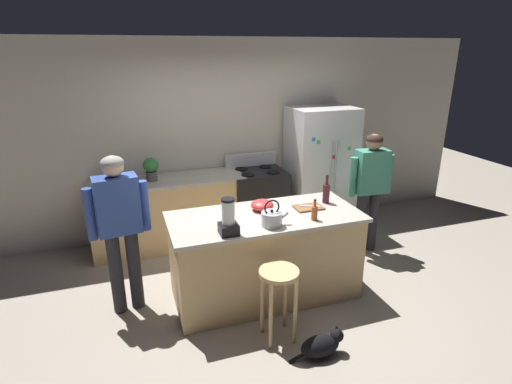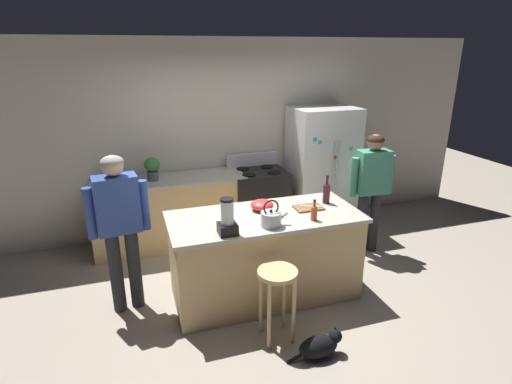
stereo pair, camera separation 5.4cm
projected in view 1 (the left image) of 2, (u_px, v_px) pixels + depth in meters
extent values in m
plane|color=#9E9384|center=(265.00, 294.00, 4.45)|extent=(14.00, 14.00, 0.00)
cube|color=beige|center=(219.00, 138.00, 5.73)|extent=(8.00, 0.10, 2.70)
cube|color=tan|center=(265.00, 258.00, 4.30)|extent=(1.92, 0.81, 0.90)
cube|color=#B2AD9E|center=(265.00, 217.00, 4.14)|extent=(1.98, 0.87, 0.04)
cube|color=tan|center=(170.00, 214.00, 5.44)|extent=(2.00, 0.64, 0.90)
cube|color=#B2AD9E|center=(167.00, 180.00, 5.28)|extent=(2.00, 0.64, 0.04)
cube|color=silver|center=(320.00, 169.00, 5.91)|extent=(0.90, 0.70, 1.78)
cylinder|color=#B7BABF|center=(330.00, 170.00, 5.54)|extent=(0.02, 0.02, 0.80)
cylinder|color=#B7BABF|center=(335.00, 169.00, 5.56)|extent=(0.02, 0.02, 0.80)
cube|color=#3FB259|center=(319.00, 142.00, 5.36)|extent=(0.05, 0.01, 0.05)
cube|color=red|center=(334.00, 157.00, 5.51)|extent=(0.05, 0.01, 0.05)
cube|color=#3FB259|center=(349.00, 148.00, 5.55)|extent=(0.05, 0.01, 0.05)
cube|color=#268CD8|center=(314.00, 139.00, 5.33)|extent=(0.05, 0.01, 0.05)
cube|color=black|center=(257.00, 202.00, 5.78)|extent=(0.76, 0.64, 0.94)
cube|color=black|center=(265.00, 214.00, 5.50)|extent=(0.60, 0.01, 0.24)
cube|color=#B7BABF|center=(251.00, 160.00, 5.85)|extent=(0.76, 0.06, 0.18)
cylinder|color=black|center=(248.00, 175.00, 5.43)|extent=(0.18, 0.18, 0.01)
cylinder|color=black|center=(273.00, 172.00, 5.54)|extent=(0.18, 0.18, 0.01)
cylinder|color=black|center=(241.00, 169.00, 5.70)|extent=(0.18, 0.18, 0.01)
cylinder|color=black|center=(265.00, 167.00, 5.80)|extent=(0.18, 0.18, 0.01)
cylinder|color=#26262B|center=(116.00, 273.00, 4.03)|extent=(0.15, 0.15, 0.87)
cylinder|color=#26262B|center=(135.00, 269.00, 4.10)|extent=(0.15, 0.15, 0.87)
cube|color=#334C99|center=(117.00, 205.00, 3.82)|extent=(0.43, 0.27, 0.56)
cylinder|color=#334C99|center=(90.00, 214.00, 3.74)|extent=(0.10, 0.10, 0.51)
cylinder|color=#334C99|center=(144.00, 206.00, 3.95)|extent=(0.10, 0.10, 0.51)
sphere|color=#D8AD8C|center=(113.00, 166.00, 3.70)|extent=(0.23, 0.23, 0.20)
ellipsoid|color=gray|center=(112.00, 163.00, 3.68)|extent=(0.24, 0.24, 0.12)
cylinder|color=#26262B|center=(373.00, 221.00, 5.31)|extent=(0.14, 0.14, 0.82)
cylinder|color=#26262B|center=(360.00, 222.00, 5.27)|extent=(0.14, 0.14, 0.82)
cube|color=#3F8C72|center=(371.00, 172.00, 5.06)|extent=(0.41, 0.25, 0.55)
cylinder|color=#3F8C72|center=(389.00, 174.00, 5.14)|extent=(0.10, 0.10, 0.50)
cylinder|color=#3F8C72|center=(353.00, 177.00, 5.02)|extent=(0.10, 0.10, 0.50)
sphere|color=#8C664C|center=(374.00, 142.00, 4.94)|extent=(0.21, 0.21, 0.20)
ellipsoid|color=#332319|center=(375.00, 139.00, 4.93)|extent=(0.22, 0.22, 0.12)
cylinder|color=tan|center=(279.00, 273.00, 3.56)|extent=(0.36, 0.36, 0.04)
cylinder|color=tan|center=(271.00, 317.00, 3.54)|extent=(0.04, 0.04, 0.67)
cylinder|color=tan|center=(295.00, 311.00, 3.61)|extent=(0.04, 0.04, 0.67)
cylinder|color=tan|center=(262.00, 302.00, 3.75)|extent=(0.04, 0.04, 0.67)
cylinder|color=tan|center=(285.00, 297.00, 3.82)|extent=(0.04, 0.04, 0.67)
ellipsoid|color=black|center=(320.00, 346.00, 3.53)|extent=(0.36, 0.18, 0.20)
sphere|color=black|center=(337.00, 335.00, 3.55)|extent=(0.12, 0.12, 0.12)
cone|color=black|center=(340.00, 332.00, 3.51)|extent=(0.04, 0.04, 0.03)
cone|color=black|center=(337.00, 327.00, 3.56)|extent=(0.04, 0.04, 0.03)
cylinder|color=black|center=(299.00, 357.00, 3.49)|extent=(0.20, 0.03, 0.10)
cylinder|color=#4C4C51|center=(152.00, 176.00, 5.19)|extent=(0.14, 0.14, 0.12)
ellipsoid|color=#337A38|center=(151.00, 165.00, 5.14)|extent=(0.20, 0.20, 0.18)
cube|color=black|center=(229.00, 229.00, 3.70)|extent=(0.17, 0.17, 0.10)
cylinder|color=silver|center=(228.00, 213.00, 3.64)|extent=(0.12, 0.12, 0.22)
cylinder|color=black|center=(228.00, 200.00, 3.60)|extent=(0.12, 0.12, 0.02)
cylinder|color=#471923|center=(326.00, 194.00, 4.43)|extent=(0.08, 0.08, 0.21)
cylinder|color=#471923|center=(327.00, 181.00, 4.38)|extent=(0.03, 0.03, 0.09)
cylinder|color=black|center=(327.00, 176.00, 4.37)|extent=(0.03, 0.03, 0.02)
cylinder|color=#B24C26|center=(314.00, 213.00, 4.00)|extent=(0.06, 0.06, 0.14)
cylinder|color=#B24C26|center=(315.00, 204.00, 3.96)|extent=(0.02, 0.02, 0.06)
cylinder|color=black|center=(315.00, 200.00, 3.95)|extent=(0.03, 0.03, 0.02)
ellipsoid|color=red|center=(262.00, 205.00, 4.25)|extent=(0.24, 0.24, 0.11)
cylinder|color=#B7BABF|center=(272.00, 219.00, 3.86)|extent=(0.20, 0.20, 0.14)
sphere|color=black|center=(272.00, 211.00, 3.83)|extent=(0.03, 0.03, 0.03)
cylinder|color=#B7BABF|center=(284.00, 215.00, 3.89)|extent=(0.09, 0.03, 0.08)
torus|color=black|center=(272.00, 207.00, 3.82)|extent=(0.16, 0.02, 0.16)
cube|color=brown|center=(308.00, 207.00, 4.31)|extent=(0.30, 0.20, 0.02)
cube|color=#B7BABF|center=(310.00, 206.00, 4.31)|extent=(0.21, 0.12, 0.01)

